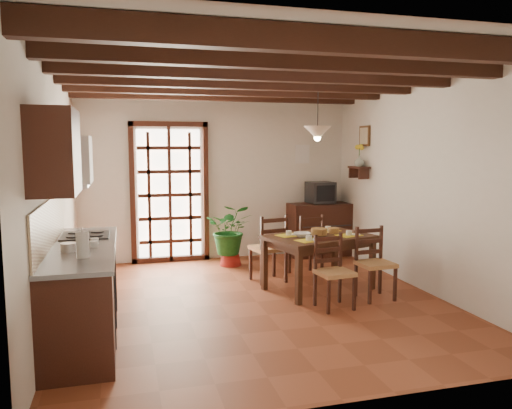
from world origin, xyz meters
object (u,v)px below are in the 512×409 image
object	(u,v)px
chair_near_right	(375,276)
potted_plant	(230,230)
dining_table	(319,242)
chair_far_right	(306,256)
kitchen_counter	(83,290)
chair_near_left	(334,285)
crt_tv	(320,192)
chair_far_left	(269,260)
pendant_lamp	(317,132)
sideboard	(320,229)

from	to	relation	value
chair_near_right	potted_plant	bearing A→B (deg)	118.72
dining_table	chair_far_right	size ratio (longest dim) A/B	1.69
kitchen_counter	potted_plant	xyz separation A→B (m)	(2.04, 2.51, 0.10)
dining_table	chair_near_left	distance (m)	0.84
chair_near_left	chair_far_right	xyz separation A→B (m)	(0.23, 1.50, 0.02)
crt_tv	chair_near_right	bearing A→B (deg)	-101.55
chair_far_left	kitchen_counter	bearing A→B (deg)	20.99
crt_tv	pendant_lamp	bearing A→B (deg)	-119.01
sideboard	chair_near_right	bearing A→B (deg)	-97.96
chair_near_right	sideboard	size ratio (longest dim) A/B	0.83
chair_near_right	pendant_lamp	bearing A→B (deg)	125.28
chair_far_left	pendant_lamp	bearing A→B (deg)	128.62
chair_near_right	crt_tv	distance (m)	2.62
kitchen_counter	crt_tv	xyz separation A→B (m)	(3.69, 2.82, 0.62)
sideboard	chair_far_right	bearing A→B (deg)	-122.14
chair_far_right	potted_plant	xyz separation A→B (m)	(-0.96, 0.86, 0.29)
crt_tv	sideboard	bearing A→B (deg)	85.01
chair_far_left	potted_plant	world-z (taller)	potted_plant
chair_far_right	kitchen_counter	bearing A→B (deg)	19.62
chair_far_right	crt_tv	distance (m)	1.58
dining_table	chair_far_left	distance (m)	0.83
chair_near_right	potted_plant	world-z (taller)	potted_plant
pendant_lamp	potted_plant	bearing A→B (deg)	119.16
sideboard	pendant_lamp	size ratio (longest dim) A/B	1.26
chair_far_left	crt_tv	xyz separation A→B (m)	(1.33, 1.36, 0.80)
crt_tv	potted_plant	size ratio (longest dim) A/B	0.22
crt_tv	pendant_lamp	xyz separation A→B (m)	(-0.81, -1.82, 0.98)
chair_near_left	potted_plant	bearing A→B (deg)	100.57
chair_far_right	sideboard	distance (m)	1.37
dining_table	pendant_lamp	world-z (taller)	pendant_lamp
crt_tv	chair_far_right	bearing A→B (deg)	-125.84
chair_far_right	chair_near_left	bearing A→B (deg)	72.17
chair_near_right	chair_far_left	distance (m)	1.52
sideboard	dining_table	bearing A→B (deg)	-114.26
chair_far_right	crt_tv	world-z (taller)	crt_tv
chair_far_right	sideboard	xyz separation A→B (m)	(0.70, 1.17, 0.17)
chair_far_left	chair_far_right	size ratio (longest dim) A/B	1.05
crt_tv	pendant_lamp	distance (m)	2.22
chair_near_left	chair_near_right	world-z (taller)	chair_near_right
chair_near_right	pendant_lamp	distance (m)	1.98
crt_tv	pendant_lamp	size ratio (longest dim) A/B	0.53
chair_far_right	potted_plant	distance (m)	1.32
potted_plant	chair_near_left	bearing A→B (deg)	-72.83
chair_near_left	sideboard	distance (m)	2.83
kitchen_counter	crt_tv	bearing A→B (deg)	37.35
kitchen_counter	chair_far_left	world-z (taller)	kitchen_counter
chair_far_left	dining_table	bearing A→B (deg)	122.90
chair_near_right	potted_plant	distance (m)	2.57
crt_tv	chair_far_left	bearing A→B (deg)	-139.32
kitchen_counter	chair_near_right	size ratio (longest dim) A/B	2.52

